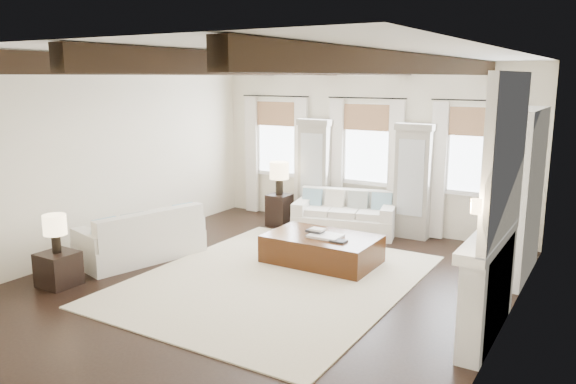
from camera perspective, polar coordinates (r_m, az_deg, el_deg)
The scene contains 16 objects.
ground at distance 8.22m, azimuth -2.69°, elevation -9.38°, with size 7.50×7.50×0.00m, color black.
room_shell at distance 8.14m, azimuth 5.10°, elevation 4.14°, with size 6.54×7.54×3.22m.
area_rug at distance 8.37m, azimuth -1.33°, elevation -8.89°, with size 3.69×4.63×0.02m, color beige.
sofa_back at distance 10.78m, azimuth 5.80°, elevation -2.48°, with size 2.05×1.30×0.81m.
sofa_left at distance 9.49m, azimuth -14.52°, elevation -4.68°, with size 1.37×2.14×0.85m.
ottoman at distance 9.06m, azimuth 3.46°, elevation -5.83°, with size 1.74×1.09×0.46m, color black.
tray at distance 8.91m, azimuth 3.83°, elevation -4.47°, with size 0.50×0.38×0.04m, color white.
book_lower at distance 9.04m, azimuth 2.78°, elevation -3.95°, with size 0.26×0.20×0.04m, color #262628.
book_upper at distance 8.99m, azimuth 3.01°, elevation -3.81°, with size 0.22×0.17×0.03m, color beige.
book_loose at distance 8.67m, azimuth 5.17°, elevation -4.99°, with size 0.24×0.18×0.03m, color #262628.
side_table_front at distance 8.74m, azimuth -22.28°, elevation -7.26°, with size 0.49×0.49×0.49m, color black.
lamp_front at distance 8.57m, azimuth -22.60°, elevation -3.30°, with size 0.32×0.32×0.55m.
side_table_back at distance 11.28m, azimuth -0.89°, elevation -1.83°, with size 0.42×0.42×0.63m, color black.
lamp_back at distance 11.13m, azimuth -0.90°, elevation 1.99°, with size 0.38×0.38×0.66m.
candlestick_near at distance 6.90m, azimuth 17.44°, elevation -11.49°, with size 0.15×0.15×0.72m.
candlestick_far at distance 7.33m, azimuth 18.43°, elevation -9.66°, with size 0.17×0.17×0.86m.
Camera 1 is at (4.29, -6.36, 2.95)m, focal length 35.00 mm.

